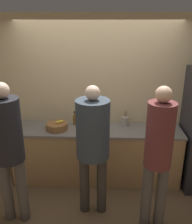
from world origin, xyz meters
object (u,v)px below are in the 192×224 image
Objects in this scene: person_left at (8,143)px; fruit_bowl at (57,126)px; person_right at (158,150)px; utensil_crock at (125,121)px; person_center at (93,138)px; bottle_amber at (75,119)px; cup_yellow at (100,128)px.

person_left is 5.59× the size of fruit_bowl.
utensil_crock is at bearing 105.21° from person_right.
person_center is 0.97m from bottle_amber.
person_center reaches higher than fruit_bowl.
person_center is at bearing -117.31° from utensil_crock.
cup_yellow is at bearing -1.87° from fruit_bowl.
utensil_crock is at bearing 28.80° from cup_yellow.
person_right is at bearing -34.05° from fruit_bowl.
person_center is 0.71m from cup_yellow.
person_right is 8.18× the size of bottle_amber.
person_left is at bearing -114.04° from fruit_bowl.
person_left reaches higher than person_center.
cup_yellow is (0.66, -0.02, -0.01)m from fruit_bowl.
cup_yellow is at bearing -27.79° from bottle_amber.
fruit_bowl is at bearing 130.22° from person_center.
utensil_crock reaches higher than cup_yellow.
person_center reaches higher than utensil_crock.
person_left is 1.00m from fruit_bowl.
fruit_bowl is 0.32m from bottle_amber.
person_right is at bearing -52.01° from cup_yellow.
person_center is at bearing -68.98° from bottle_amber.
person_center is at bearing 164.14° from person_right.
utensil_crock is (1.06, 0.20, 0.02)m from fruit_bowl.
utensil_crock is 0.81m from bottle_amber.
fruit_bowl is 0.66m from cup_yellow.
person_right reaches higher than cup_yellow.
person_right is at bearing -0.71° from person_left.
bottle_amber reaches higher than fruit_bowl.
utensil_crock is at bearing 10.56° from fruit_bowl.
fruit_bowl is at bearing 178.13° from cup_yellow.
fruit_bowl is at bearing 65.96° from person_left.
utensil_crock is 3.29× the size of cup_yellow.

